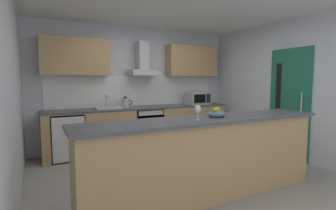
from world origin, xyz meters
The scene contains 18 objects.
ground centered at (0.00, 0.00, -0.01)m, with size 5.46×4.97×0.02m, color gray.
ceiling centered at (0.00, 0.00, 2.61)m, with size 5.46×4.97×0.02m, color white.
wall_back centered at (0.00, 2.05, 1.30)m, with size 5.46×0.12×2.60m, color silver.
wall_left centered at (-2.29, 0.00, 1.30)m, with size 0.12×4.97×2.60m, color silver.
wall_right centered at (2.29, 0.00, 1.30)m, with size 0.12×4.97×2.60m, color silver.
backsplash_tile centered at (0.00, 1.98, 1.23)m, with size 3.79×0.02×0.66m, color white.
counter_back centered at (0.00, 1.67, 0.45)m, with size 3.92×0.60×0.90m.
counter_island centered at (-0.14, -0.82, 0.51)m, with size 3.26×0.64×1.00m.
upper_cabinets centered at (0.00, 1.82, 1.91)m, with size 3.87×0.32×0.70m.
side_door centered at (2.21, -0.17, 1.03)m, with size 0.08×0.85×2.05m.
oven centered at (0.05, 1.64, 0.46)m, with size 0.60×0.62×0.80m.
refrigerator centered at (-1.52, 1.64, 0.43)m, with size 0.58×0.60×0.85m.
microwave centered at (1.35, 1.61, 1.05)m, with size 0.50×0.38×0.30m.
sink centered at (-0.75, 1.65, 0.93)m, with size 0.50×0.40×0.26m.
kettle centered at (-0.40, 1.61, 1.01)m, with size 0.29×0.15×0.24m.
range_hood centered at (0.05, 1.77, 1.79)m, with size 0.62×0.45×0.72m.
wine_glass centered at (-0.34, -0.91, 1.13)m, with size 0.08×0.08×0.18m.
fruit_bowl centered at (0.01, -0.81, 1.05)m, with size 0.22×0.22×0.13m.
Camera 1 is at (-1.99, -3.35, 1.47)m, focal length 27.27 mm.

